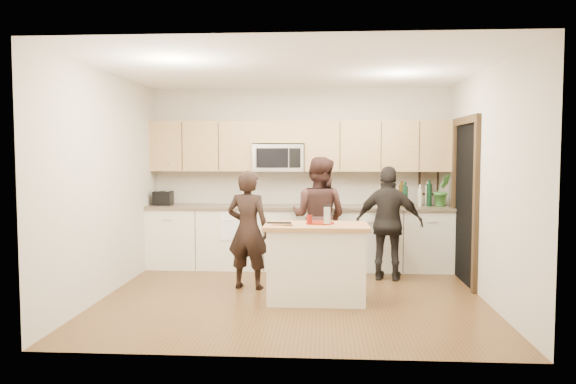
# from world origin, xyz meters

# --- Properties ---
(floor) EXTENTS (4.50, 4.50, 0.00)m
(floor) POSITION_xyz_m (0.00, 0.00, 0.00)
(floor) COLOR brown
(floor) RESTS_ON ground
(room_shell) EXTENTS (4.52, 4.02, 2.71)m
(room_shell) POSITION_xyz_m (0.00, 0.00, 1.73)
(room_shell) COLOR #B9B19E
(room_shell) RESTS_ON ground
(back_cabinetry) EXTENTS (4.50, 0.66, 0.94)m
(back_cabinetry) POSITION_xyz_m (0.00, 1.69, 0.47)
(back_cabinetry) COLOR silver
(back_cabinetry) RESTS_ON ground
(upper_cabinetry) EXTENTS (4.50, 0.33, 0.75)m
(upper_cabinetry) POSITION_xyz_m (0.03, 1.83, 1.84)
(upper_cabinetry) COLOR tan
(upper_cabinetry) RESTS_ON ground
(microwave) EXTENTS (0.76, 0.41, 0.40)m
(microwave) POSITION_xyz_m (-0.31, 1.80, 1.65)
(microwave) COLOR silver
(microwave) RESTS_ON ground
(doorway) EXTENTS (0.06, 1.25, 2.20)m
(doorway) POSITION_xyz_m (2.23, 0.90, 1.16)
(doorway) COLOR black
(doorway) RESTS_ON ground
(framed_picture) EXTENTS (0.30, 0.03, 0.38)m
(framed_picture) POSITION_xyz_m (1.95, 1.98, 1.28)
(framed_picture) COLOR black
(framed_picture) RESTS_ON ground
(dish_towel) EXTENTS (0.34, 0.60, 0.48)m
(dish_towel) POSITION_xyz_m (-0.95, 1.50, 0.80)
(dish_towel) COLOR white
(dish_towel) RESTS_ON ground
(island) EXTENTS (1.20, 0.70, 0.90)m
(island) POSITION_xyz_m (0.28, -0.15, 0.45)
(island) COLOR silver
(island) RESTS_ON ground
(red_plate) EXTENTS (0.33, 0.33, 0.02)m
(red_plate) POSITION_xyz_m (0.32, -0.09, 0.91)
(red_plate) COLOR maroon
(red_plate) RESTS_ON island
(box_grater) EXTENTS (0.09, 0.06, 0.21)m
(box_grater) POSITION_xyz_m (0.41, -0.21, 1.03)
(box_grater) COLOR silver
(box_grater) RESTS_ON red_plate
(drink_glass) EXTENTS (0.06, 0.06, 0.11)m
(drink_glass) POSITION_xyz_m (0.20, -0.19, 0.96)
(drink_glass) COLOR maroon
(drink_glass) RESTS_ON island
(cutting_board) EXTENTS (0.23, 0.16, 0.02)m
(cutting_board) POSITION_xyz_m (-0.10, -0.25, 0.91)
(cutting_board) COLOR #AC7348
(cutting_board) RESTS_ON island
(tongs) EXTENTS (0.28, 0.03, 0.02)m
(tongs) POSITION_xyz_m (-0.14, -0.27, 0.93)
(tongs) COLOR black
(tongs) RESTS_ON cutting_board
(knife) EXTENTS (0.18, 0.02, 0.01)m
(knife) POSITION_xyz_m (-0.01, -0.34, 0.92)
(knife) COLOR silver
(knife) RESTS_ON cutting_board
(toaster) EXTENTS (0.27, 0.24, 0.21)m
(toaster) POSITION_xyz_m (-2.05, 1.67, 1.04)
(toaster) COLOR black
(toaster) RESTS_ON back_cabinetry
(bottle_cluster) EXTENTS (0.49, 0.27, 0.39)m
(bottle_cluster) POSITION_xyz_m (1.70, 1.71, 1.12)
(bottle_cluster) COLOR black
(bottle_cluster) RESTS_ON back_cabinetry
(orchid) EXTENTS (0.32, 0.29, 0.47)m
(orchid) POSITION_xyz_m (2.10, 1.72, 1.18)
(orchid) COLOR #356F2C
(orchid) RESTS_ON back_cabinetry
(woman_left) EXTENTS (0.61, 0.46, 1.50)m
(woman_left) POSITION_xyz_m (-0.59, 0.40, 0.75)
(woman_left) COLOR black
(woman_left) RESTS_ON ground
(woman_center) EXTENTS (0.99, 0.89, 1.67)m
(woman_center) POSITION_xyz_m (0.30, 1.13, 0.83)
(woman_center) COLOR #331D19
(woman_center) RESTS_ON ground
(woman_right) EXTENTS (0.97, 0.56, 1.55)m
(woman_right) POSITION_xyz_m (1.25, 0.99, 0.77)
(woman_right) COLOR black
(woman_right) RESTS_ON ground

